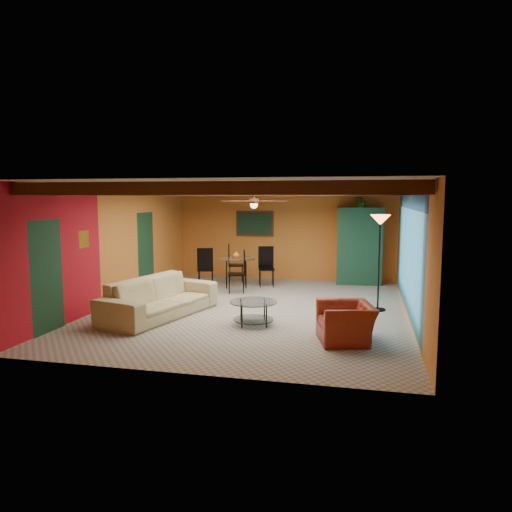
% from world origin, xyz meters
% --- Properties ---
extents(room, '(6.52, 8.01, 2.71)m').
position_xyz_m(room, '(0.00, 0.11, 2.36)').
color(room, gray).
rests_on(room, ground).
extents(sofa, '(1.73, 2.92, 0.80)m').
position_xyz_m(sofa, '(-1.74, -1.06, 0.40)').
color(sofa, tan).
rests_on(sofa, ground).
extents(armchair, '(1.10, 1.20, 0.65)m').
position_xyz_m(armchair, '(2.06, -1.96, 0.33)').
color(armchair, maroon).
rests_on(armchair, ground).
extents(coffee_table, '(1.15, 1.15, 0.47)m').
position_xyz_m(coffee_table, '(0.29, -1.27, 0.24)').
color(coffee_table, white).
rests_on(coffee_table, ground).
extents(dining_table, '(2.61, 2.61, 1.10)m').
position_xyz_m(dining_table, '(-1.07, 2.45, 0.55)').
color(dining_table, white).
rests_on(dining_table, ground).
extents(armoire, '(1.25, 0.70, 2.10)m').
position_xyz_m(armoire, '(2.20, 3.70, 1.05)').
color(armoire, brown).
rests_on(armoire, ground).
extents(floor_lamp, '(0.53, 0.53, 2.08)m').
position_xyz_m(floor_lamp, '(2.65, 0.49, 1.04)').
color(floor_lamp, black).
rests_on(floor_lamp, ground).
extents(ceiling_fan, '(1.50, 1.50, 0.44)m').
position_xyz_m(ceiling_fan, '(0.00, 0.00, 2.36)').
color(ceiling_fan, '#472614').
rests_on(ceiling_fan, ceiling).
extents(painting, '(1.05, 0.03, 0.65)m').
position_xyz_m(painting, '(-0.90, 3.96, 1.65)').
color(painting, black).
rests_on(painting, wall_back).
extents(potted_plant, '(0.48, 0.43, 0.48)m').
position_xyz_m(potted_plant, '(2.20, 3.70, 2.34)').
color(potted_plant, '#26661E').
rests_on(potted_plant, armoire).
extents(vase, '(0.24, 0.24, 0.19)m').
position_xyz_m(vase, '(-1.07, 2.45, 1.20)').
color(vase, orange).
rests_on(vase, dining_table).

